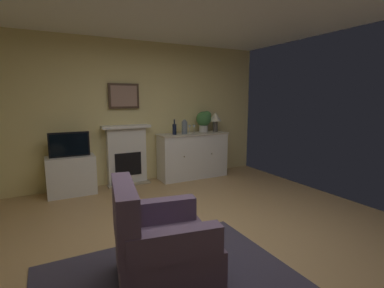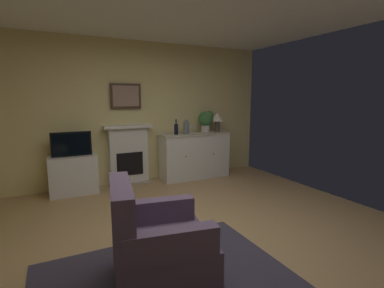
{
  "view_description": "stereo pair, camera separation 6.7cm",
  "coord_description": "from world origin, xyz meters",
  "views": [
    {
      "loc": [
        -1.51,
        -2.5,
        1.58
      ],
      "look_at": [
        0.15,
        0.69,
        1.0
      ],
      "focal_mm": 26.42,
      "sensor_mm": 36.0,
      "label": 1
    },
    {
      "loc": [
        -1.45,
        -2.53,
        1.58
      ],
      "look_at": [
        0.15,
        0.69,
        1.0
      ],
      "focal_mm": 26.42,
      "sensor_mm": 36.0,
      "label": 2
    }
  ],
  "objects": [
    {
      "name": "tv_set",
      "position": [
        -1.2,
        2.42,
        0.84
      ],
      "size": [
        0.62,
        0.07,
        0.4
      ],
      "color": "black",
      "rests_on": "tv_cabinet"
    },
    {
      "name": "vase_decorative",
      "position": [
        0.86,
        2.38,
        1.04
      ],
      "size": [
        0.11,
        0.11,
        0.28
      ],
      "color": "slate",
      "rests_on": "sideboard_cabinet"
    },
    {
      "name": "wine_bottle",
      "position": [
        0.65,
        2.39,
        1.01
      ],
      "size": [
        0.08,
        0.08,
        0.29
      ],
      "color": "black",
      "rests_on": "sideboard_cabinet"
    },
    {
      "name": "tv_cabinet",
      "position": [
        -1.2,
        2.44,
        0.32
      ],
      "size": [
        0.75,
        0.42,
        0.64
      ],
      "color": "white",
      "rests_on": "ground_plane"
    },
    {
      "name": "sideboard_cabinet",
      "position": [
        1.07,
        2.43,
        0.45
      ],
      "size": [
        1.4,
        0.49,
        0.9
      ],
      "color": "white",
      "rests_on": "ground_plane"
    },
    {
      "name": "armchair",
      "position": [
        -0.75,
        -0.41,
        0.38
      ],
      "size": [
        0.92,
        0.89,
        0.92
      ],
      "color": "#604C66",
      "rests_on": "ground_plane"
    },
    {
      "name": "table_lamp",
      "position": [
        1.59,
        2.43,
        1.18
      ],
      "size": [
        0.26,
        0.26,
        0.4
      ],
      "color": "#4C4742",
      "rests_on": "sideboard_cabinet"
    },
    {
      "name": "potted_plant_small",
      "position": [
        1.35,
        2.47,
        1.16
      ],
      "size": [
        0.3,
        0.3,
        0.43
      ],
      "color": "beige",
      "rests_on": "sideboard_cabinet"
    },
    {
      "name": "ground_plane",
      "position": [
        0.0,
        0.0,
        -0.05
      ],
      "size": [
        5.29,
        5.52,
        0.1
      ],
      "primitive_type": "cube",
      "color": "tan",
      "rests_on": "ground"
    },
    {
      "name": "area_rug",
      "position": [
        -0.66,
        -0.41,
        0.01
      ],
      "size": [
        2.18,
        1.55,
        0.02
      ],
      "primitive_type": "cube",
      "color": "#383342",
      "rests_on": "ground_plane"
    },
    {
      "name": "fireplace_unit",
      "position": [
        -0.22,
        2.6,
        0.55
      ],
      "size": [
        0.87,
        0.3,
        1.1
      ],
      "color": "white",
      "rests_on": "ground_plane"
    },
    {
      "name": "wine_glass_left",
      "position": [
        1.0,
        2.44,
        1.02
      ],
      "size": [
        0.07,
        0.07,
        0.16
      ],
      "color": "silver",
      "rests_on": "sideboard_cabinet"
    },
    {
      "name": "framed_picture",
      "position": [
        -0.22,
        2.65,
        1.62
      ],
      "size": [
        0.55,
        0.04,
        0.45
      ],
      "color": "#473323"
    },
    {
      "name": "wall_rear",
      "position": [
        0.0,
        2.73,
        1.31
      ],
      "size": [
        5.29,
        0.06,
        2.62
      ],
      "primitive_type": "cube",
      "color": "#EAD68C",
      "rests_on": "ground_plane"
    },
    {
      "name": "wine_glass_center",
      "position": [
        1.11,
        2.45,
        1.02
      ],
      "size": [
        0.07,
        0.07,
        0.16
      ],
      "color": "silver",
      "rests_on": "sideboard_cabinet"
    }
  ]
}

